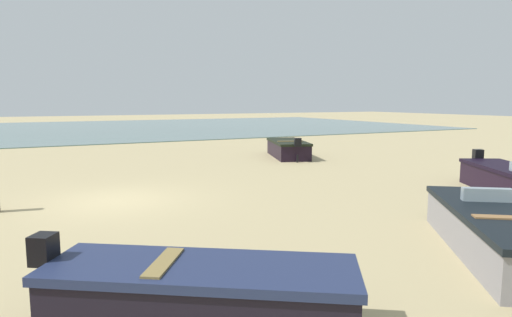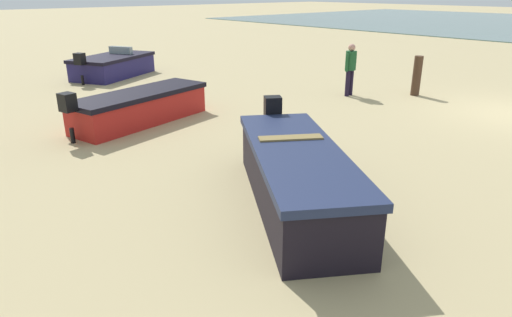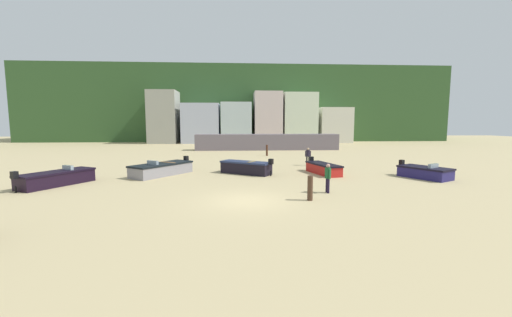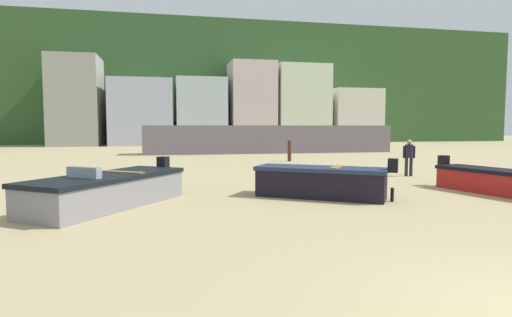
# 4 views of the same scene
# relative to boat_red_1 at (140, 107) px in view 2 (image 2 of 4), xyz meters

# --- Properties ---
(boat_red_1) EXTENTS (2.04, 4.06, 1.12)m
(boat_red_1) POSITION_rel_boat_red_1_xyz_m (0.00, 0.00, 0.00)
(boat_red_1) COLOR red
(boat_red_1) RESTS_ON ground
(boat_navy_3) EXTENTS (3.08, 3.72, 1.12)m
(boat_navy_3) POSITION_rel_boat_red_1_xyz_m (6.57, -2.32, 0.00)
(boat_navy_3) COLOR navy
(boat_navy_3) RESTS_ON ground
(boat_black_5) EXTENTS (4.04, 3.26, 1.26)m
(boat_black_5) POSITION_rel_boat_red_1_xyz_m (-5.84, 0.40, 0.07)
(boat_black_5) COLOR black
(boat_black_5) RESTS_ON ground
(mooring_post_near_water) EXTENTS (0.27, 0.27, 1.24)m
(mooring_post_near_water) POSITION_rel_boat_red_1_xyz_m (-2.94, -8.13, 0.21)
(mooring_post_near_water) COLOR #493123
(mooring_post_near_water) RESTS_ON ground
(beach_walker_foreground) EXTENTS (0.37, 0.54, 1.62)m
(beach_walker_foreground) POSITION_rel_boat_red_1_xyz_m (-1.57, -6.48, 0.54)
(beach_walker_foreground) COLOR black
(beach_walker_foreground) RESTS_ON ground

